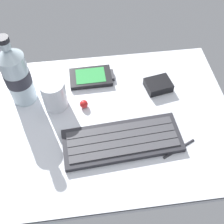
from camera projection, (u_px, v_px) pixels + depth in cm
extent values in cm
cube|color=silver|center=(112.00, 121.00, 74.33)|extent=(64.00, 48.00, 2.00)
cube|color=silver|center=(126.00, 207.00, 59.42)|extent=(64.00, 1.20, 0.80)
cube|color=#232328|center=(122.00, 141.00, 68.75)|extent=(29.63, 12.79, 1.40)
cube|color=#3D3D42|center=(120.00, 128.00, 69.99)|extent=(26.75, 3.67, 0.30)
cube|color=#3D3D42|center=(121.00, 135.00, 68.71)|extent=(26.75, 3.67, 0.30)
cube|color=#3D3D42|center=(123.00, 143.00, 67.42)|extent=(26.75, 3.67, 0.30)
cube|color=#3D3D42|center=(125.00, 151.00, 66.14)|extent=(26.75, 3.67, 0.30)
cube|color=black|center=(91.00, 77.00, 81.43)|extent=(12.13, 7.81, 1.40)
cube|color=green|center=(90.00, 76.00, 80.82)|extent=(8.50, 6.08, 0.10)
cube|color=#333338|center=(112.00, 75.00, 81.98)|extent=(0.87, 3.81, 1.12)
cylinder|color=silver|center=(54.00, 95.00, 72.90)|extent=(6.40, 6.40, 8.50)
cylinder|color=red|center=(55.00, 97.00, 73.70)|extent=(5.50, 5.50, 6.12)
cylinder|color=silver|center=(18.00, 79.00, 71.74)|extent=(6.60, 6.60, 15.00)
cone|color=silver|center=(8.00, 53.00, 64.58)|extent=(6.60, 6.60, 2.80)
cylinder|color=silver|center=(5.00, 45.00, 62.73)|extent=(2.51, 2.51, 1.80)
cylinder|color=black|center=(3.00, 39.00, 61.53)|extent=(2.77, 2.77, 1.20)
cylinder|color=#2D2D38|center=(17.00, 77.00, 71.14)|extent=(6.73, 6.73, 3.80)
cube|color=black|center=(158.00, 85.00, 78.98)|extent=(7.93, 6.82, 2.40)
sphere|color=red|center=(84.00, 104.00, 75.06)|extent=(2.20, 2.20, 2.20)
cylinder|color=#26262B|center=(179.00, 148.00, 67.90)|extent=(8.92, 4.60, 0.70)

